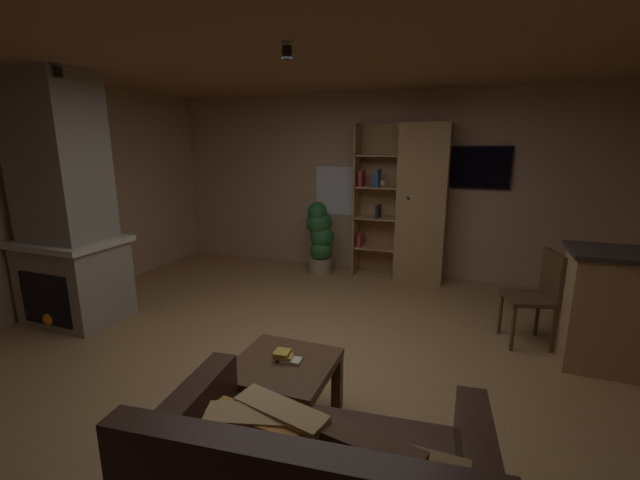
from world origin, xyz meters
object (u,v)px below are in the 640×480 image
object	(u,v)px
bookshelf_cabinet	(416,205)
coffee_table	(283,374)
stone_fireplace	(66,215)
wall_mounted_tv	(471,167)
table_book_2	(282,353)
table_book_0	(291,360)
potted_floor_plant	(320,237)
table_book_1	(284,356)
dining_chair	(538,292)

from	to	relation	value
bookshelf_cabinet	coffee_table	bearing A→B (deg)	-96.21
stone_fireplace	bookshelf_cabinet	distance (m)	4.20
wall_mounted_tv	table_book_2	bearing A→B (deg)	-106.33
coffee_table	table_book_0	size ratio (longest dim) A/B	4.90
coffee_table	table_book_0	xyz separation A→B (m)	(0.05, 0.03, 0.10)
table_book_0	wall_mounted_tv	size ratio (longest dim) A/B	0.14
potted_floor_plant	wall_mounted_tv	xyz separation A→B (m)	(1.99, 0.41, 1.02)
table_book_1	wall_mounted_tv	distance (m)	3.95
table_book_0	table_book_2	distance (m)	0.08
bookshelf_cabinet	dining_chair	distance (m)	2.14
coffee_table	table_book_1	distance (m)	0.12
table_book_2	wall_mounted_tv	world-z (taller)	wall_mounted_tv
stone_fireplace	table_book_0	distance (m)	3.11
table_book_2	wall_mounted_tv	bearing A→B (deg)	73.67
wall_mounted_tv	coffee_table	bearing A→B (deg)	-105.93
potted_floor_plant	table_book_0	bearing A→B (deg)	-72.94
bookshelf_cabinet	wall_mounted_tv	distance (m)	0.87
coffee_table	dining_chair	bearing A→B (deg)	47.57
table_book_1	dining_chair	world-z (taller)	dining_chair
bookshelf_cabinet	table_book_2	bearing A→B (deg)	-96.57
bookshelf_cabinet	coffee_table	distance (m)	3.55
stone_fireplace	table_book_0	xyz separation A→B (m)	(2.93, -0.78, -0.70)
dining_chair	potted_floor_plant	world-z (taller)	potted_floor_plant
stone_fireplace	table_book_0	world-z (taller)	stone_fireplace
table_book_1	wall_mounted_tv	xyz separation A→B (m)	(1.05, 3.65, 1.09)
stone_fireplace	wall_mounted_tv	bearing A→B (deg)	36.05
dining_chair	table_book_2	bearing A→B (deg)	-133.19
bookshelf_cabinet	potted_floor_plant	distance (m)	1.43
table_book_0	table_book_2	bearing A→B (deg)	179.37
coffee_table	table_book_0	distance (m)	0.11
stone_fireplace	coffee_table	size ratio (longest dim) A/B	3.83
coffee_table	table_book_2	xyz separation A→B (m)	(-0.02, 0.03, 0.14)
bookshelf_cabinet	table_book_1	distance (m)	3.51
stone_fireplace	potted_floor_plant	size ratio (longest dim) A/B	2.41
table_book_2	dining_chair	size ratio (longest dim) A/B	0.12
table_book_0	dining_chair	size ratio (longest dim) A/B	0.15
bookshelf_cabinet	coffee_table	world-z (taller)	bookshelf_cabinet
coffee_table	potted_floor_plant	xyz separation A→B (m)	(-0.94, 3.26, 0.19)
coffee_table	potted_floor_plant	size ratio (longest dim) A/B	0.63
table_book_2	wall_mounted_tv	distance (m)	3.94
table_book_1	potted_floor_plant	distance (m)	3.37
coffee_table	wall_mounted_tv	bearing A→B (deg)	74.07
table_book_1	bookshelf_cabinet	bearing A→B (deg)	83.65
table_book_0	table_book_1	bearing A→B (deg)	-177.38
table_book_2	potted_floor_plant	bearing A→B (deg)	105.96
stone_fireplace	table_book_2	size ratio (longest dim) A/B	24.01
dining_chair	table_book_1	bearing A→B (deg)	-132.94
stone_fireplace	dining_chair	world-z (taller)	stone_fireplace
bookshelf_cabinet	dining_chair	world-z (taller)	bookshelf_cabinet
table_book_0	potted_floor_plant	size ratio (longest dim) A/B	0.13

